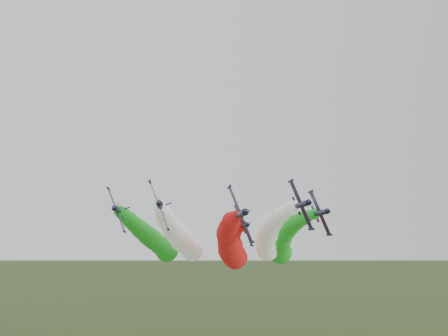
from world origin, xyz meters
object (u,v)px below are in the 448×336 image
at_px(jet_trail, 235,249).
at_px(jet_outer_left, 155,241).
at_px(jet_inner_right, 268,239).
at_px(jet_outer_right, 282,243).
at_px(jet_inner_left, 182,239).
at_px(jet_lead, 231,248).

bearing_deg(jet_trail, jet_outer_left, -168.11).
bearing_deg(jet_outer_left, jet_inner_right, -22.82).
height_order(jet_outer_right, jet_trail, jet_outer_right).
bearing_deg(jet_inner_right, jet_outer_left, 157.18).
bearing_deg(jet_inner_right, jet_inner_left, 172.96).
xyz_separation_m(jet_inner_right, jet_trail, (-6.94, 19.04, -2.75)).
height_order(jet_outer_left, jet_outer_right, jet_outer_left).
distance_m(jet_inner_left, jet_outer_right, 31.49).
xyz_separation_m(jet_inner_left, jet_inner_right, (24.34, -3.00, -0.09)).
distance_m(jet_inner_left, jet_outer_left, 13.41).
distance_m(jet_outer_left, jet_outer_right, 39.12).
height_order(jet_inner_right, jet_outer_left, jet_inner_right).
height_order(jet_inner_right, jet_trail, jet_inner_right).
height_order(jet_lead, jet_outer_left, jet_outer_left).
distance_m(jet_lead, jet_trail, 26.10).
distance_m(jet_inner_left, jet_trail, 23.83).
xyz_separation_m(jet_lead, jet_outer_left, (-20.99, 20.32, 1.98)).
height_order(jet_inner_left, jet_trail, jet_inner_left).
distance_m(jet_lead, jet_outer_left, 29.28).
distance_m(jet_inner_right, jet_outer_left, 35.23).
xyz_separation_m(jet_inner_left, jet_outer_left, (-8.13, 10.66, -0.41)).
xyz_separation_m(jet_outer_left, jet_trail, (25.53, 5.37, -2.42)).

